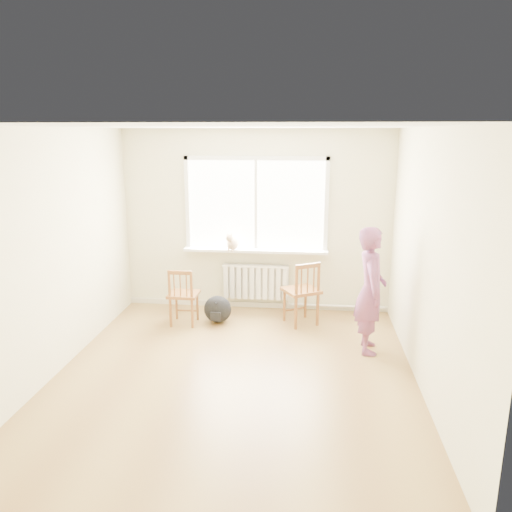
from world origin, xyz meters
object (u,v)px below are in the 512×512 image
(person, at_px, (371,290))
(cat, at_px, (233,242))
(backpack, at_px, (218,309))
(chair_left, at_px, (183,297))
(chair_right, at_px, (303,293))

(person, relative_size, cat, 3.79)
(cat, distance_m, backpack, 1.02)
(cat, relative_size, backpack, 1.05)
(chair_left, xyz_separation_m, person, (2.49, -0.58, 0.37))
(chair_left, distance_m, chair_right, 1.68)
(backpack, bearing_deg, cat, 73.76)
(backpack, bearing_deg, person, -19.60)
(chair_left, relative_size, chair_right, 0.89)
(person, relative_size, backpack, 3.99)
(person, bearing_deg, chair_right, 46.40)
(person, bearing_deg, backpack, 69.99)
(chair_left, relative_size, cat, 1.99)
(cat, height_order, backpack, cat)
(chair_right, height_order, person, person)
(person, height_order, cat, person)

